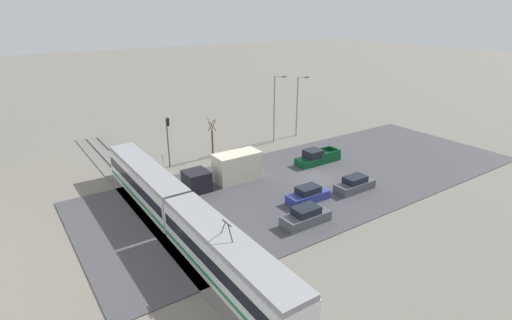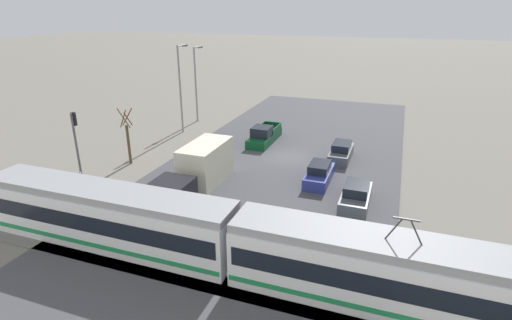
{
  "view_description": "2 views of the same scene",
  "coord_description": "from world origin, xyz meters",
  "px_view_note": "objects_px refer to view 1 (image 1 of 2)",
  "views": [
    {
      "loc": [
        -29.83,
        28.38,
        17.75
      ],
      "look_at": [
        2.7,
        6.24,
        2.73
      ],
      "focal_mm": 28.0,
      "sensor_mm": 36.0,
      "label": 1
    },
    {
      "loc": [
        -8.81,
        33.05,
        12.88
      ],
      "look_at": [
        -0.28,
        9.49,
        3.24
      ],
      "focal_mm": 28.0,
      "sensor_mm": 36.0,
      "label": 2
    }
  ],
  "objects_px": {
    "box_truck": "(228,170)",
    "no_parking_sign": "(163,161)",
    "street_lamp_mid_block": "(298,102)",
    "sedan_car_2": "(355,184)",
    "pickup_truck": "(317,158)",
    "street_tree": "(212,140)",
    "sedan_car_0": "(306,216)",
    "sedan_car_1": "(308,195)",
    "light_rail_tram": "(180,213)",
    "traffic_light_pole": "(168,136)",
    "street_lamp_near_crossing": "(275,105)"
  },
  "relations": [
    {
      "from": "box_truck",
      "to": "no_parking_sign",
      "type": "bearing_deg",
      "value": 33.92
    },
    {
      "from": "street_lamp_mid_block",
      "to": "sedan_car_2",
      "type": "bearing_deg",
      "value": 157.69
    },
    {
      "from": "pickup_truck",
      "to": "street_tree",
      "type": "xyz_separation_m",
      "value": [
        9.2,
        9.37,
        1.51
      ]
    },
    {
      "from": "sedan_car_0",
      "to": "sedan_car_1",
      "type": "bearing_deg",
      "value": -43.57
    },
    {
      "from": "sedan_car_1",
      "to": "no_parking_sign",
      "type": "height_order",
      "value": "no_parking_sign"
    },
    {
      "from": "light_rail_tram",
      "to": "box_truck",
      "type": "bearing_deg",
      "value": -52.55
    },
    {
      "from": "traffic_light_pole",
      "to": "street_lamp_near_crossing",
      "type": "xyz_separation_m",
      "value": [
        0.6,
        -16.0,
        1.44
      ]
    },
    {
      "from": "light_rail_tram",
      "to": "no_parking_sign",
      "type": "height_order",
      "value": "light_rail_tram"
    },
    {
      "from": "sedan_car_1",
      "to": "street_lamp_mid_block",
      "type": "relative_size",
      "value": 0.5
    },
    {
      "from": "traffic_light_pole",
      "to": "street_lamp_near_crossing",
      "type": "bearing_deg",
      "value": -87.84
    },
    {
      "from": "box_truck",
      "to": "sedan_car_1",
      "type": "bearing_deg",
      "value": -153.49
    },
    {
      "from": "traffic_light_pole",
      "to": "no_parking_sign",
      "type": "height_order",
      "value": "traffic_light_pole"
    },
    {
      "from": "street_tree",
      "to": "street_lamp_mid_block",
      "type": "xyz_separation_m",
      "value": [
        1.06,
        -14.74,
        2.7
      ]
    },
    {
      "from": "light_rail_tram",
      "to": "sedan_car_1",
      "type": "xyz_separation_m",
      "value": [
        -1.84,
        -12.57,
        -1.0
      ]
    },
    {
      "from": "street_tree",
      "to": "street_lamp_near_crossing",
      "type": "height_order",
      "value": "street_lamp_near_crossing"
    },
    {
      "from": "sedan_car_0",
      "to": "sedan_car_2",
      "type": "distance_m",
      "value": 8.94
    },
    {
      "from": "sedan_car_1",
      "to": "no_parking_sign",
      "type": "xyz_separation_m",
      "value": [
        15.14,
        8.74,
        0.62
      ]
    },
    {
      "from": "sedan_car_2",
      "to": "street_lamp_near_crossing",
      "type": "xyz_separation_m",
      "value": [
        17.68,
        -2.92,
        4.55
      ]
    },
    {
      "from": "pickup_truck",
      "to": "street_lamp_mid_block",
      "type": "height_order",
      "value": "street_lamp_mid_block"
    },
    {
      "from": "box_truck",
      "to": "pickup_truck",
      "type": "distance_m",
      "value": 11.99
    },
    {
      "from": "street_lamp_mid_block",
      "to": "no_parking_sign",
      "type": "xyz_separation_m",
      "value": [
        -2.3,
        21.89,
        -3.62
      ]
    },
    {
      "from": "box_truck",
      "to": "no_parking_sign",
      "type": "relative_size",
      "value": 3.94
    },
    {
      "from": "street_lamp_near_crossing",
      "to": "sedan_car_1",
      "type": "bearing_deg",
      "value": 153.05
    },
    {
      "from": "sedan_car_1",
      "to": "street_lamp_near_crossing",
      "type": "xyz_separation_m",
      "value": [
        16.84,
        -8.57,
        4.54
      ]
    },
    {
      "from": "sedan_car_1",
      "to": "street_tree",
      "type": "height_order",
      "value": "street_tree"
    },
    {
      "from": "sedan_car_2",
      "to": "box_truck",
      "type": "bearing_deg",
      "value": 46.98
    },
    {
      "from": "pickup_truck",
      "to": "street_tree",
      "type": "relative_size",
      "value": 1.18
    },
    {
      "from": "sedan_car_1",
      "to": "traffic_light_pole",
      "type": "height_order",
      "value": "traffic_light_pole"
    },
    {
      "from": "sedan_car_1",
      "to": "box_truck",
      "type": "bearing_deg",
      "value": 26.51
    },
    {
      "from": "traffic_light_pole",
      "to": "street_tree",
      "type": "distance_m",
      "value": 6.05
    },
    {
      "from": "pickup_truck",
      "to": "traffic_light_pole",
      "type": "relative_size",
      "value": 0.98
    },
    {
      "from": "street_lamp_near_crossing",
      "to": "street_lamp_mid_block",
      "type": "height_order",
      "value": "street_lamp_near_crossing"
    },
    {
      "from": "box_truck",
      "to": "traffic_light_pole",
      "type": "relative_size",
      "value": 1.44
    },
    {
      "from": "light_rail_tram",
      "to": "sedan_car_0",
      "type": "distance_m",
      "value": 10.84
    },
    {
      "from": "street_tree",
      "to": "street_lamp_mid_block",
      "type": "distance_m",
      "value": 15.03
    },
    {
      "from": "sedan_car_1",
      "to": "street_lamp_mid_block",
      "type": "distance_m",
      "value": 22.25
    },
    {
      "from": "light_rail_tram",
      "to": "street_lamp_mid_block",
      "type": "relative_size",
      "value": 3.6
    },
    {
      "from": "pickup_truck",
      "to": "sedan_car_2",
      "type": "distance_m",
      "value": 8.3
    },
    {
      "from": "box_truck",
      "to": "sedan_car_0",
      "type": "xyz_separation_m",
      "value": [
        -11.44,
        -1.15,
        -0.78
      ]
    },
    {
      "from": "light_rail_tram",
      "to": "street_tree",
      "type": "xyz_separation_m",
      "value": [
        14.55,
        -10.97,
        0.55
      ]
    },
    {
      "from": "pickup_truck",
      "to": "no_parking_sign",
      "type": "bearing_deg",
      "value": 64.28
    },
    {
      "from": "sedan_car_0",
      "to": "street_lamp_mid_block",
      "type": "xyz_separation_m",
      "value": [
        20.59,
        -16.14,
        4.23
      ]
    },
    {
      "from": "box_truck",
      "to": "street_tree",
      "type": "bearing_deg",
      "value": -17.46
    },
    {
      "from": "light_rail_tram",
      "to": "box_truck",
      "type": "height_order",
      "value": "light_rail_tram"
    },
    {
      "from": "sedan_car_2",
      "to": "street_lamp_near_crossing",
      "type": "bearing_deg",
      "value": -9.37
    },
    {
      "from": "sedan_car_0",
      "to": "light_rail_tram",
      "type": "bearing_deg",
      "value": 62.5
    },
    {
      "from": "sedan_car_0",
      "to": "street_tree",
      "type": "distance_m",
      "value": 19.64
    },
    {
      "from": "no_parking_sign",
      "to": "street_lamp_mid_block",
      "type": "bearing_deg",
      "value": -84.0
    },
    {
      "from": "light_rail_tram",
      "to": "box_truck",
      "type": "relative_size",
      "value": 3.62
    },
    {
      "from": "pickup_truck",
      "to": "sedan_car_1",
      "type": "xyz_separation_m",
      "value": [
        -7.19,
        7.77,
        -0.04
      ]
    }
  ]
}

